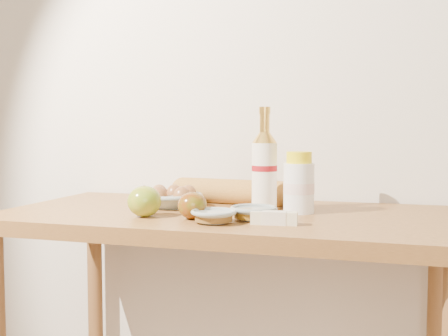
# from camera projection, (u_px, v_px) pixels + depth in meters

# --- Properties ---
(back_wall) EXTENTS (3.50, 0.02, 2.60)m
(back_wall) POSITION_uv_depth(u_px,v_px,m) (257.00, 73.00, 1.79)
(back_wall) COLOR silver
(back_wall) RESTS_ON ground
(table) EXTENTS (1.20, 0.60, 0.90)m
(table) POSITION_uv_depth(u_px,v_px,m) (227.00, 257.00, 1.51)
(table) COLOR #9C6832
(table) RESTS_ON ground
(bourbon_bottle) EXTENTS (0.07, 0.07, 0.28)m
(bourbon_bottle) POSITION_uv_depth(u_px,v_px,m) (264.00, 169.00, 1.51)
(bourbon_bottle) COLOR #F4E7CE
(bourbon_bottle) RESTS_ON table
(cream_bottle) EXTENTS (0.11, 0.11, 0.16)m
(cream_bottle) POSITION_uv_depth(u_px,v_px,m) (299.00, 185.00, 1.48)
(cream_bottle) COLOR white
(cream_bottle) RESTS_ON table
(egg_bowl) EXTENTS (0.20, 0.20, 0.06)m
(egg_bowl) POSITION_uv_depth(u_px,v_px,m) (172.00, 198.00, 1.59)
(egg_bowl) COLOR gray
(egg_bowl) RESTS_ON table
(baguette) EXTENTS (0.45, 0.12, 0.07)m
(baguette) POSITION_uv_depth(u_px,v_px,m) (239.00, 192.00, 1.65)
(baguette) COLOR gold
(baguette) RESTS_ON table
(apple_yellowgreen) EXTENTS (0.10, 0.10, 0.08)m
(apple_yellowgreen) POSITION_uv_depth(u_px,v_px,m) (144.00, 201.00, 1.42)
(apple_yellowgreen) COLOR #A08F20
(apple_yellowgreen) RESTS_ON table
(apple_redgreen_front) EXTENTS (0.08, 0.08, 0.07)m
(apple_redgreen_front) POSITION_uv_depth(u_px,v_px,m) (192.00, 206.00, 1.38)
(apple_redgreen_front) COLOR maroon
(apple_redgreen_front) RESTS_ON table
(sugar_bowl) EXTENTS (0.12, 0.12, 0.03)m
(sugar_bowl) POSITION_uv_depth(u_px,v_px,m) (214.00, 216.00, 1.33)
(sugar_bowl) COLOR #8F9C98
(sugar_bowl) RESTS_ON table
(syrup_bowl) EXTENTS (0.12, 0.12, 0.03)m
(syrup_bowl) POSITION_uv_depth(u_px,v_px,m) (254.00, 213.00, 1.37)
(syrup_bowl) COLOR gray
(syrup_bowl) RESTS_ON table
(butter_stick) EXTENTS (0.11, 0.04, 0.03)m
(butter_stick) POSITION_uv_depth(u_px,v_px,m) (274.00, 218.00, 1.31)
(butter_stick) COLOR beige
(butter_stick) RESTS_ON table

